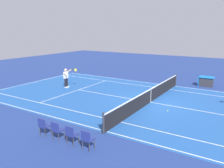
{
  "coord_description": "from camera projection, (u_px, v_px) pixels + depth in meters",
  "views": [
    {
      "loc": [
        -5.7,
        14.22,
        4.86
      ],
      "look_at": [
        3.13,
        -0.03,
        0.9
      ],
      "focal_mm": 36.81,
      "sensor_mm": 36.0,
      "label": 1
    }
  ],
  "objects": [
    {
      "name": "equipment_cart_tarped",
      "position": [
        206.0,
        81.0,
        20.24
      ],
      "size": [
        1.25,
        0.84,
        0.85
      ],
      "color": "#2D2D33",
      "rests_on": "ground_plane"
    },
    {
      "name": "spectator_chair_2",
      "position": [
        57.0,
        129.0,
        10.26
      ],
      "size": [
        0.44,
        0.44,
        0.88
      ],
      "color": "#38383D",
      "rests_on": "ground_plane"
    },
    {
      "name": "spectator_chair_1",
      "position": [
        71.0,
        134.0,
        9.82
      ],
      "size": [
        0.44,
        0.44,
        0.88
      ],
      "color": "#38383D",
      "rests_on": "ground_plane"
    },
    {
      "name": "ground_plane",
      "position": [
        150.0,
        102.0,
        15.8
      ],
      "size": [
        60.0,
        60.0,
        0.0
      ],
      "primitive_type": "plane",
      "color": "navy"
    },
    {
      "name": "court_slab",
      "position": [
        150.0,
        102.0,
        15.8
      ],
      "size": [
        24.2,
        11.4,
        0.0
      ],
      "primitive_type": "cube",
      "color": "#1E4C93",
      "rests_on": "ground_plane"
    },
    {
      "name": "tennis_player_near",
      "position": [
        66.0,
        77.0,
        19.68
      ],
      "size": [
        1.03,
        0.81,
        1.7
      ],
      "color": "black",
      "rests_on": "ground_plane"
    },
    {
      "name": "tennis_ball",
      "position": [
        168.0,
        111.0,
        14.05
      ],
      "size": [
        0.07,
        0.07,
        0.07
      ],
      "primitive_type": "sphere",
      "color": "#CCE01E",
      "rests_on": "ground_plane"
    },
    {
      "name": "spectator_chair_3",
      "position": [
        44.0,
        125.0,
        10.7
      ],
      "size": [
        0.44,
        0.44,
        0.88
      ],
      "color": "#38383D",
      "rests_on": "ground_plane"
    },
    {
      "name": "court_line_markings",
      "position": [
        150.0,
        102.0,
        15.8
      ],
      "size": [
        23.85,
        11.05,
        0.01
      ],
      "color": "white",
      "rests_on": "ground_plane"
    },
    {
      "name": "tennis_net",
      "position": [
        151.0,
        95.0,
        15.69
      ],
      "size": [
        0.1,
        11.7,
        1.08
      ],
      "color": "#2D2D33",
      "rests_on": "ground_plane"
    },
    {
      "name": "spectator_chair_0",
      "position": [
        87.0,
        139.0,
        9.38
      ],
      "size": [
        0.44,
        0.44,
        0.88
      ],
      "color": "#38383D",
      "rests_on": "ground_plane"
    }
  ]
}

